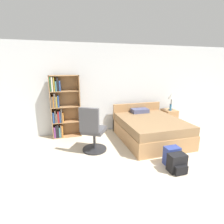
{
  "coord_description": "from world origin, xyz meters",
  "views": [
    {
      "loc": [
        -1.55,
        -1.9,
        1.94
      ],
      "look_at": [
        -0.42,
        1.98,
        0.89
      ],
      "focal_mm": 28.0,
      "sensor_mm": 36.0,
      "label": 1
    }
  ],
  "objects_px": {
    "office_chair": "(93,132)",
    "table_lamp": "(172,97)",
    "bookshelf": "(62,108)",
    "bed": "(149,128)",
    "water_bottle": "(171,107)",
    "backpack_blue": "(172,157)",
    "nightstand": "(169,118)",
    "backpack_black": "(177,163)"
  },
  "relations": [
    {
      "from": "bed",
      "to": "backpack_black",
      "type": "height_order",
      "value": "bed"
    },
    {
      "from": "bed",
      "to": "water_bottle",
      "type": "xyz_separation_m",
      "value": [
        1.05,
        0.62,
        0.39
      ]
    },
    {
      "from": "backpack_blue",
      "to": "office_chair",
      "type": "bearing_deg",
      "value": 144.96
    },
    {
      "from": "bed",
      "to": "backpack_black",
      "type": "relative_size",
      "value": 5.4
    },
    {
      "from": "water_bottle",
      "to": "backpack_blue",
      "type": "distance_m",
      "value": 2.36
    },
    {
      "from": "bookshelf",
      "to": "water_bottle",
      "type": "distance_m",
      "value": 3.34
    },
    {
      "from": "office_chair",
      "to": "table_lamp",
      "type": "height_order",
      "value": "table_lamp"
    },
    {
      "from": "nightstand",
      "to": "water_bottle",
      "type": "relative_size",
      "value": 2.59
    },
    {
      "from": "water_bottle",
      "to": "backpack_black",
      "type": "bearing_deg",
      "value": -120.56
    },
    {
      "from": "bed",
      "to": "water_bottle",
      "type": "distance_m",
      "value": 1.28
    },
    {
      "from": "nightstand",
      "to": "water_bottle",
      "type": "distance_m",
      "value": 0.42
    },
    {
      "from": "bed",
      "to": "backpack_blue",
      "type": "bearing_deg",
      "value": -97.99
    },
    {
      "from": "nightstand",
      "to": "table_lamp",
      "type": "xyz_separation_m",
      "value": [
        0.03,
        -0.01,
        0.72
      ]
    },
    {
      "from": "table_lamp",
      "to": "water_bottle",
      "type": "bearing_deg",
      "value": -127.49
    },
    {
      "from": "backpack_blue",
      "to": "backpack_black",
      "type": "height_order",
      "value": "backpack_blue"
    },
    {
      "from": "bed",
      "to": "table_lamp",
      "type": "height_order",
      "value": "table_lamp"
    },
    {
      "from": "water_bottle",
      "to": "bed",
      "type": "bearing_deg",
      "value": -149.7
    },
    {
      "from": "office_chair",
      "to": "nightstand",
      "type": "relative_size",
      "value": 1.88
    },
    {
      "from": "office_chair",
      "to": "table_lamp",
      "type": "distance_m",
      "value": 2.99
    },
    {
      "from": "bed",
      "to": "nightstand",
      "type": "height_order",
      "value": "bed"
    },
    {
      "from": "office_chair",
      "to": "backpack_black",
      "type": "relative_size",
      "value": 3.13
    },
    {
      "from": "water_bottle",
      "to": "backpack_blue",
      "type": "bearing_deg",
      "value": -122.55
    },
    {
      "from": "bookshelf",
      "to": "office_chair",
      "type": "bearing_deg",
      "value": -60.69
    },
    {
      "from": "bed",
      "to": "nightstand",
      "type": "distance_m",
      "value": 1.33
    },
    {
      "from": "table_lamp",
      "to": "backpack_blue",
      "type": "distance_m",
      "value": 2.57
    },
    {
      "from": "backpack_blue",
      "to": "backpack_black",
      "type": "relative_size",
      "value": 1.09
    },
    {
      "from": "bookshelf",
      "to": "water_bottle",
      "type": "xyz_separation_m",
      "value": [
        3.33,
        -0.22,
        -0.15
      ]
    },
    {
      "from": "table_lamp",
      "to": "backpack_black",
      "type": "relative_size",
      "value": 1.54
    },
    {
      "from": "bed",
      "to": "bookshelf",
      "type": "bearing_deg",
      "value": 159.81
    },
    {
      "from": "office_chair",
      "to": "backpack_blue",
      "type": "relative_size",
      "value": 2.88
    },
    {
      "from": "office_chair",
      "to": "backpack_black",
      "type": "xyz_separation_m",
      "value": [
        1.39,
        -1.24,
        -0.33
      ]
    },
    {
      "from": "water_bottle",
      "to": "backpack_black",
      "type": "relative_size",
      "value": 0.64
    },
    {
      "from": "bookshelf",
      "to": "nightstand",
      "type": "height_order",
      "value": "bookshelf"
    },
    {
      "from": "bookshelf",
      "to": "water_bottle",
      "type": "relative_size",
      "value": 7.64
    },
    {
      "from": "nightstand",
      "to": "backpack_black",
      "type": "relative_size",
      "value": 1.67
    },
    {
      "from": "bookshelf",
      "to": "table_lamp",
      "type": "height_order",
      "value": "bookshelf"
    },
    {
      "from": "bed",
      "to": "nightstand",
      "type": "relative_size",
      "value": 3.24
    },
    {
      "from": "bed",
      "to": "water_bottle",
      "type": "bearing_deg",
      "value": 30.3
    },
    {
      "from": "office_chair",
      "to": "water_bottle",
      "type": "distance_m",
      "value": 2.84
    },
    {
      "from": "water_bottle",
      "to": "table_lamp",
      "type": "bearing_deg",
      "value": 52.51
    },
    {
      "from": "nightstand",
      "to": "backpack_black",
      "type": "xyz_separation_m",
      "value": [
        -1.34,
        -2.29,
        -0.13
      ]
    },
    {
      "from": "backpack_blue",
      "to": "backpack_black",
      "type": "bearing_deg",
      "value": -100.83
    }
  ]
}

